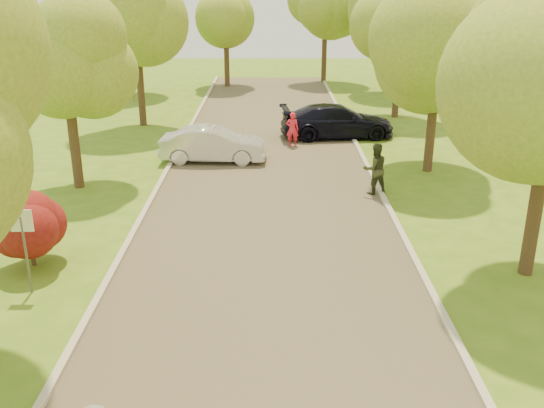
{
  "coord_description": "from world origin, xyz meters",
  "views": [
    {
      "loc": [
        0.12,
        -9.26,
        7.3
      ],
      "look_at": [
        0.14,
        6.72,
        1.3
      ],
      "focal_mm": 40.0,
      "sensor_mm": 36.0,
      "label": 1
    }
  ],
  "objects_px": {
    "silver_sedan": "(213,145)",
    "person_olive": "(375,169)",
    "street_sign": "(23,234)",
    "dark_sedan": "(337,121)",
    "person_striped": "(292,129)"
  },
  "relations": [
    {
      "from": "silver_sedan",
      "to": "person_olive",
      "type": "bearing_deg",
      "value": -121.56
    },
    {
      "from": "street_sign",
      "to": "person_olive",
      "type": "relative_size",
      "value": 1.17
    },
    {
      "from": "dark_sedan",
      "to": "silver_sedan",
      "type": "bearing_deg",
      "value": 120.96
    },
    {
      "from": "street_sign",
      "to": "silver_sedan",
      "type": "distance_m",
      "value": 11.89
    },
    {
      "from": "silver_sedan",
      "to": "person_striped",
      "type": "relative_size",
      "value": 2.8
    },
    {
      "from": "dark_sedan",
      "to": "person_striped",
      "type": "bearing_deg",
      "value": 121.79
    },
    {
      "from": "street_sign",
      "to": "dark_sedan",
      "type": "height_order",
      "value": "street_sign"
    },
    {
      "from": "dark_sedan",
      "to": "person_olive",
      "type": "height_order",
      "value": "person_olive"
    },
    {
      "from": "person_striped",
      "to": "silver_sedan",
      "type": "bearing_deg",
      "value": 42.81
    },
    {
      "from": "silver_sedan",
      "to": "person_olive",
      "type": "distance_m",
      "value": 7.35
    },
    {
      "from": "street_sign",
      "to": "person_olive",
      "type": "height_order",
      "value": "street_sign"
    },
    {
      "from": "silver_sedan",
      "to": "person_striped",
      "type": "distance_m",
      "value": 4.18
    },
    {
      "from": "silver_sedan",
      "to": "dark_sedan",
      "type": "bearing_deg",
      "value": -51.28
    },
    {
      "from": "person_striped",
      "to": "person_olive",
      "type": "height_order",
      "value": "person_olive"
    },
    {
      "from": "silver_sedan",
      "to": "person_olive",
      "type": "xyz_separation_m",
      "value": [
        6.1,
        -4.1,
        0.2
      ]
    }
  ]
}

